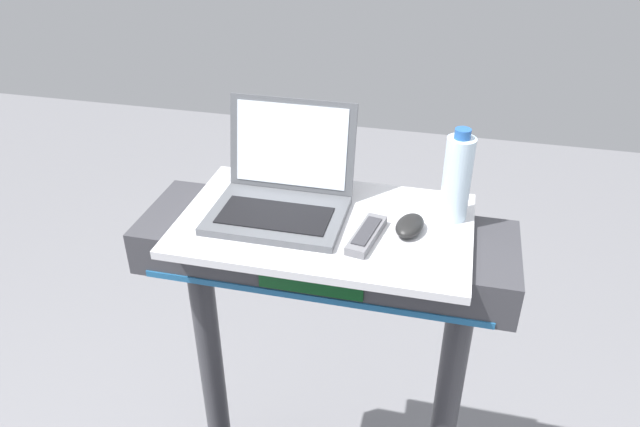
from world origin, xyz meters
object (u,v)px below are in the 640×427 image
laptop (282,191)px  water_bottle (457,178)px  computer_mouse (410,226)px  tv_remote (366,235)px

laptop → water_bottle: (0.40, 0.06, 0.06)m
computer_mouse → tv_remote: 0.10m
laptop → water_bottle: size_ratio=1.39×
computer_mouse → tv_remote: size_ratio=0.60×
laptop → computer_mouse: bearing=-1.9°
laptop → computer_mouse: laptop is taller
water_bottle → tv_remote: bearing=-142.6°
water_bottle → laptop: bearing=-171.8°
water_bottle → tv_remote: 0.25m
laptop → tv_remote: size_ratio=1.90×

